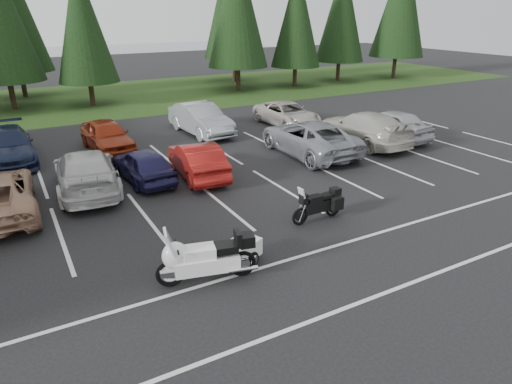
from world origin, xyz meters
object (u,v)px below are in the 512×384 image
object	(u,v)px
car_far_4	(287,114)
cargo_trailer	(242,252)
car_far_1	(8,146)
touring_motorcycle	(206,254)
car_near_3	(86,171)
car_near_7	(363,128)
car_far_2	(107,136)
car_far_3	(201,119)
car_near_4	(143,165)
adventure_motorcycle	(317,202)
car_near_6	(309,138)
car_near_5	(197,160)
car_near_8	(390,124)

from	to	relation	value
car_far_4	cargo_trailer	world-z (taller)	car_far_4
car_far_1	touring_motorcycle	xyz separation A→B (m)	(3.92, -13.35, 0.03)
touring_motorcycle	cargo_trailer	bearing A→B (deg)	31.25
touring_motorcycle	cargo_trailer	xyz separation A→B (m)	(1.21, 0.38, -0.46)
car_near_3	car_near_7	distance (m)	13.60
car_far_2	car_far_3	world-z (taller)	car_far_3
car_far_2	touring_motorcycle	bearing A→B (deg)	-95.91
car_near_4	adventure_motorcycle	xyz separation A→B (m)	(3.87, -6.45, -0.03)
car_near_3	car_near_7	size ratio (longest dim) A/B	0.95
car_far_3	car_near_4	bearing A→B (deg)	-134.85
car_near_4	touring_motorcycle	world-z (taller)	touring_motorcycle
car_near_6	adventure_motorcycle	bearing A→B (deg)	58.12
car_near_4	adventure_motorcycle	world-z (taller)	car_near_4
car_near_7	car_far_4	distance (m)	5.34
car_far_2	cargo_trailer	bearing A→B (deg)	-90.46
car_near_5	car_near_7	bearing A→B (deg)	-171.10
car_near_4	car_near_6	xyz separation A→B (m)	(7.92, -0.26, 0.12)
car_far_4	car_near_6	bearing A→B (deg)	-114.12
car_near_8	touring_motorcycle	size ratio (longest dim) A/B	1.64
adventure_motorcycle	car_near_5	bearing A→B (deg)	105.98
car_far_2	cargo_trailer	world-z (taller)	car_far_2
car_near_7	car_far_1	distance (m)	16.94
car_near_4	car_far_1	size ratio (longest dim) A/B	0.76
car_near_5	cargo_trailer	size ratio (longest dim) A/B	3.02
car_near_4	cargo_trailer	distance (m)	7.64
adventure_motorcycle	touring_motorcycle	bearing A→B (deg)	-162.31
car_far_4	car_far_3	bearing A→B (deg)	170.70
car_near_3	car_far_1	bearing A→B (deg)	-59.72
car_near_8	car_far_1	distance (m)	18.72
car_far_2	cargo_trailer	xyz separation A→B (m)	(0.82, -12.58, -0.42)
car_near_5	adventure_motorcycle	bearing A→B (deg)	112.95
car_far_4	adventure_motorcycle	xyz separation A→B (m)	(-6.26, -11.52, -0.02)
car_near_4	adventure_motorcycle	size ratio (longest dim) A/B	1.86
car_far_1	car_far_3	world-z (taller)	car_far_3
car_near_3	car_near_8	size ratio (longest dim) A/B	1.15
car_near_3	touring_motorcycle	xyz separation A→B (m)	(1.48, -8.01, 0.01)
car_near_3	car_far_3	distance (m)	9.16
car_near_5	car_near_6	distance (m)	5.84
touring_motorcycle	car_near_8	bearing A→B (deg)	43.07
car_near_4	car_near_7	world-z (taller)	car_near_7
car_far_4	car_far_2	bearing A→B (deg)	179.03
car_near_6	car_near_7	xyz separation A→B (m)	(3.48, 0.15, 0.02)
car_near_8	adventure_motorcycle	bearing A→B (deg)	30.45
car_near_6	cargo_trailer	size ratio (longest dim) A/B	4.03
car_near_5	car_far_2	bearing A→B (deg)	-60.51
cargo_trailer	touring_motorcycle	bearing A→B (deg)	173.09
car_near_8	car_near_7	bearing A→B (deg)	-3.82
car_near_5	car_far_3	size ratio (longest dim) A/B	0.87
car_far_2	car_far_4	world-z (taller)	car_far_2
car_near_5	touring_motorcycle	bearing A→B (deg)	75.26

